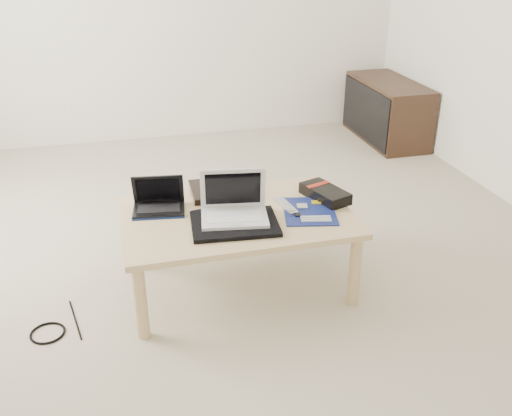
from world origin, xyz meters
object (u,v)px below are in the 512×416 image
object	(u,v)px
coffee_table	(237,223)
gpu_box	(325,193)
media_cabinet	(386,111)
netbook	(159,203)
white_laptop	(234,207)

from	to	relation	value
coffee_table	gpu_box	size ratio (longest dim) A/B	3.72
media_cabinet	netbook	distance (m)	2.71
media_cabinet	netbook	size ratio (longest dim) A/B	3.33
media_cabinet	white_laptop	bearing A→B (deg)	-132.41
netbook	gpu_box	size ratio (longest dim) A/B	0.91
coffee_table	media_cabinet	xyz separation A→B (m)	(1.73, 1.87, -0.10)
media_cabinet	coffee_table	bearing A→B (deg)	-132.80
white_laptop	gpu_box	world-z (taller)	white_laptop
netbook	white_laptop	xyz separation A→B (m)	(0.33, -0.20, 0.03)
gpu_box	media_cabinet	bearing A→B (deg)	55.22
media_cabinet	white_laptop	size ratio (longest dim) A/B	2.67
gpu_box	coffee_table	bearing A→B (deg)	-172.64
gpu_box	netbook	bearing A→B (deg)	174.04
coffee_table	media_cabinet	distance (m)	2.54
coffee_table	netbook	distance (m)	0.40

